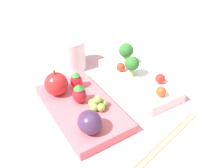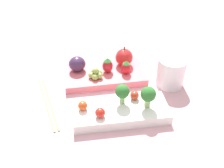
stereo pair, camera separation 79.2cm
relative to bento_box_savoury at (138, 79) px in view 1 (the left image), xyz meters
name	(u,v)px [view 1 (the left image)]	position (x,y,z in m)	size (l,w,h in m)	color
ground_plane	(117,98)	(0.01, -0.07, -0.01)	(4.00, 4.00, 0.00)	#C6939E
bento_box_savoury	(138,79)	(0.00, 0.00, 0.00)	(0.23, 0.11, 0.03)	white
bento_box_fruit	(82,108)	(0.01, -0.16, 0.00)	(0.23, 0.13, 0.02)	#DB6670
broccoli_floret_0	(132,64)	(-0.01, -0.02, 0.04)	(0.03, 0.03, 0.05)	#93B770
broccoli_floret_1	(126,51)	(-0.06, 0.01, 0.05)	(0.04, 0.04, 0.05)	#93B770
cherry_tomato_0	(160,79)	(0.05, 0.02, 0.02)	(0.02, 0.02, 0.02)	red
cherry_tomato_1	(161,92)	(0.09, -0.01, 0.02)	(0.02, 0.02, 0.02)	#DB4C1E
cherry_tomato_2	(121,67)	(-0.04, -0.02, 0.02)	(0.02, 0.02, 0.02)	red
apple	(56,84)	(-0.06, -0.18, 0.03)	(0.05, 0.05, 0.06)	red
strawberry_0	(76,80)	(-0.05, -0.14, 0.03)	(0.03, 0.03, 0.04)	red
strawberry_1	(79,94)	(0.00, -0.16, 0.03)	(0.03, 0.03, 0.04)	red
plum	(90,122)	(0.08, -0.18, 0.03)	(0.05, 0.04, 0.04)	#42284C
grape_cluster	(98,103)	(0.04, -0.14, 0.02)	(0.04, 0.04, 0.03)	#8EA84C
drinking_cup	(71,54)	(-0.16, -0.09, 0.03)	(0.07, 0.07, 0.08)	white
chopsticks_pair	(163,142)	(0.17, -0.08, -0.01)	(0.05, 0.21, 0.01)	tan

